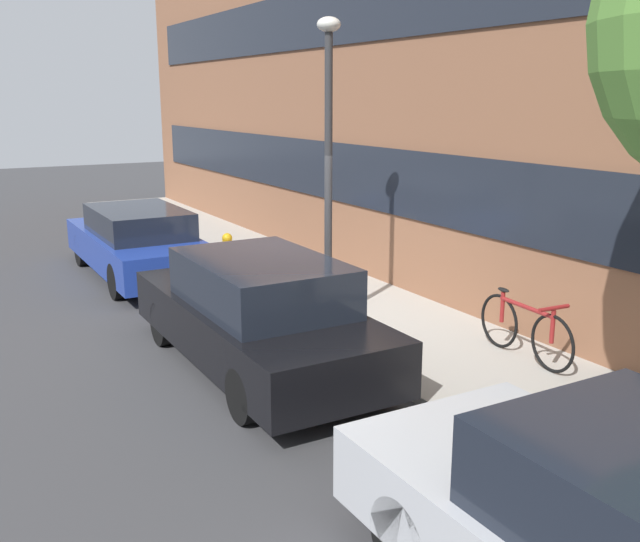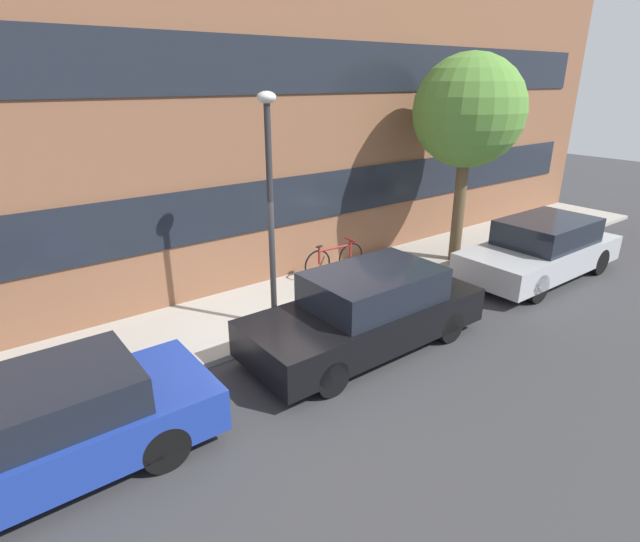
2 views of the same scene
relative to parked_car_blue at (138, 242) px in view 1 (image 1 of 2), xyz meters
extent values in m
plane|color=#38383A|center=(4.41, 1.05, -0.66)|extent=(56.00, 56.00, 0.00)
cube|color=#A8A399|center=(4.41, 2.30, -0.61)|extent=(28.00, 2.49, 0.11)
cube|color=brown|center=(4.41, 3.99, 3.66)|extent=(28.00, 0.90, 8.64)
cube|color=#1E232D|center=(4.41, 3.52, 1.24)|extent=(25.76, 0.04, 1.10)
cube|color=#1E3899|center=(-0.05, 0.00, -0.13)|extent=(4.51, 1.68, 0.60)
cube|color=black|center=(0.13, 0.00, 0.41)|extent=(2.35, 1.48, 0.48)
cylinder|color=black|center=(-1.44, -0.75, -0.35)|extent=(0.61, 0.18, 0.61)
cylinder|color=black|center=(-1.44, 0.75, -0.35)|extent=(0.61, 0.18, 0.61)
cylinder|color=black|center=(1.35, -0.75, -0.35)|extent=(0.61, 0.18, 0.61)
cylinder|color=black|center=(1.35, 0.75, -0.35)|extent=(0.61, 0.18, 0.61)
cube|color=black|center=(5.29, 0.00, -0.12)|extent=(4.43, 1.72, 0.63)
cube|color=black|center=(5.47, 0.00, 0.48)|extent=(2.30, 1.52, 0.58)
cylinder|color=black|center=(3.92, -0.77, -0.36)|extent=(0.59, 0.18, 0.59)
cylinder|color=black|center=(3.92, 0.77, -0.36)|extent=(0.59, 0.18, 0.59)
cylinder|color=black|center=(6.66, -0.77, -0.36)|extent=(0.59, 0.18, 0.59)
cylinder|color=black|center=(6.66, 0.77, -0.36)|extent=(0.59, 0.18, 0.59)
cylinder|color=black|center=(9.52, -0.80, -0.33)|extent=(0.65, 0.18, 0.65)
cylinder|color=black|center=(9.52, 0.80, -0.33)|extent=(0.65, 0.18, 0.65)
cylinder|color=gold|center=(0.85, 1.44, -0.53)|extent=(0.26, 0.26, 0.04)
cylinder|color=gold|center=(0.85, 1.44, -0.23)|extent=(0.18, 0.18, 0.56)
sphere|color=gold|center=(0.85, 1.44, 0.08)|extent=(0.19, 0.19, 0.19)
cylinder|color=gold|center=(0.69, 1.44, -0.18)|extent=(0.15, 0.07, 0.07)
cylinder|color=gold|center=(1.01, 1.44, -0.18)|extent=(0.15, 0.07, 0.07)
torus|color=black|center=(7.41, 2.86, -0.20)|extent=(0.71, 0.09, 0.71)
torus|color=black|center=(6.45, 2.93, -0.20)|extent=(0.71, 0.09, 0.71)
cylinder|color=maroon|center=(6.93, 2.89, 0.12)|extent=(0.92, 0.12, 0.06)
cylinder|color=maroon|center=(6.50, 2.92, 0.00)|extent=(0.06, 0.06, 0.40)
cylinder|color=maroon|center=(7.39, 2.86, 0.00)|extent=(0.06, 0.06, 0.40)
ellipsoid|color=black|center=(6.50, 2.92, 0.23)|extent=(0.21, 0.09, 0.05)
cylinder|color=maroon|center=(7.39, 2.86, 0.23)|extent=(0.08, 0.44, 0.05)
cylinder|color=#2D2D30|center=(4.39, 1.55, 1.46)|extent=(0.11, 0.11, 4.02)
ellipsoid|color=silver|center=(4.39, 1.55, 3.56)|extent=(0.32, 0.32, 0.20)
camera|label=1|loc=(12.98, -3.45, 2.63)|focal=40.00mm
camera|label=2|loc=(-0.11, -5.78, 3.85)|focal=28.00mm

